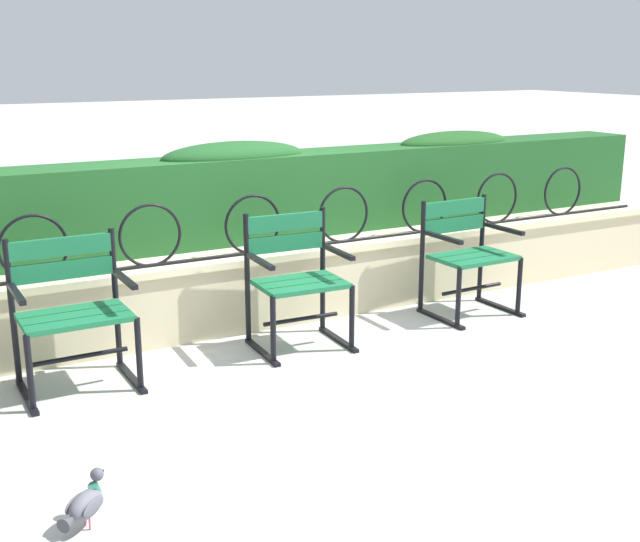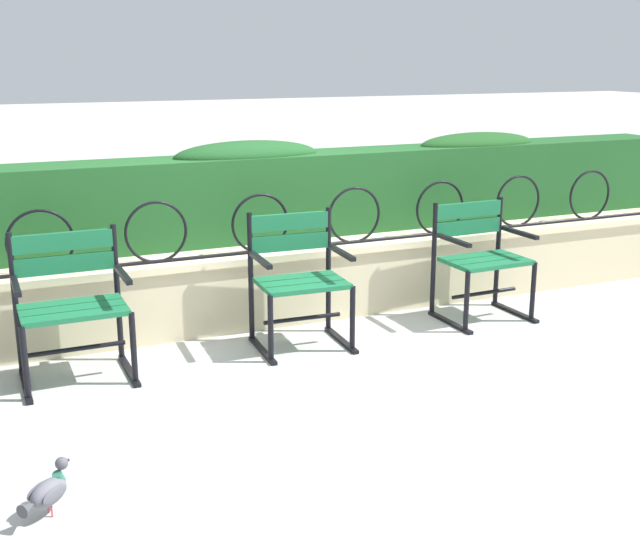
% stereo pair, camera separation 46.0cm
% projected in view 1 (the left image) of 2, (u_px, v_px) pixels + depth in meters
% --- Properties ---
extents(ground_plane, '(60.00, 60.00, 0.00)m').
position_uv_depth(ground_plane, '(328.00, 358.00, 5.18)').
color(ground_plane, '#ADADA8').
extents(stone_wall, '(7.66, 0.41, 0.54)m').
position_uv_depth(stone_wall, '(271.00, 285.00, 5.83)').
color(stone_wall, beige).
rests_on(stone_wall, ground).
extents(iron_arch_fence, '(7.11, 0.02, 0.42)m').
position_uv_depth(iron_arch_fence, '(255.00, 227.00, 5.58)').
color(iron_arch_fence, black).
rests_on(iron_arch_fence, stone_wall).
extents(hedge_row, '(7.51, 0.46, 0.73)m').
position_uv_depth(hedge_row, '(247.00, 193.00, 6.02)').
color(hedge_row, '#1E5123').
rests_on(hedge_row, stone_wall).
extents(park_chair_left, '(0.64, 0.52, 0.88)m').
position_uv_depth(park_chair_left, '(72.00, 308.00, 4.64)').
color(park_chair_left, '#19663D').
rests_on(park_chair_left, ground).
extents(park_chair_centre, '(0.62, 0.55, 0.88)m').
position_uv_depth(park_chair_centre, '(296.00, 277.00, 5.31)').
color(park_chair_centre, '#19663D').
rests_on(park_chair_centre, ground).
extents(park_chair_right, '(0.63, 0.54, 0.85)m').
position_uv_depth(park_chair_right, '(467.00, 252.00, 6.00)').
color(park_chair_right, '#19663D').
rests_on(park_chair_right, ground).
extents(pigeon_near_chairs, '(0.24, 0.23, 0.22)m').
position_uv_depth(pigeon_near_chairs, '(85.00, 504.00, 3.29)').
color(pigeon_near_chairs, '#5B5B66').
rests_on(pigeon_near_chairs, ground).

